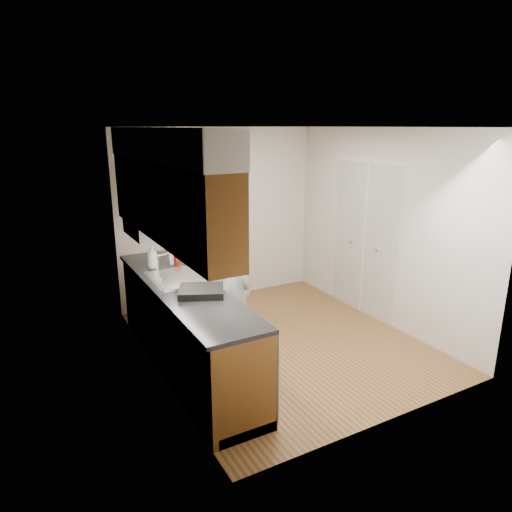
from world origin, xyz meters
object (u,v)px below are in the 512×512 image
Objects in this scene: person at (232,273)px; soda_can at (177,260)px; soap_bottle_b at (173,256)px; dish_rack at (201,291)px; soap_bottle_a at (152,256)px.

person is 0.68m from soda_can.
soap_bottle_b reaches higher than dish_rack.
dish_rack is at bearing 121.20° from person.
soda_can is 0.29× the size of dish_rack.
soda_can is (0.28, -0.03, -0.09)m from soap_bottle_a.
person is 0.76m from soap_bottle_b.
soap_bottle_a is 0.27m from soap_bottle_b.
person reaches higher than soap_bottle_b.
soda_can is at bearing 33.73° from person.
person is at bearing -44.12° from soda_can.
dish_rack is (0.16, -1.06, -0.11)m from soap_bottle_a.
soap_bottle_a is (-0.76, 0.50, 0.19)m from person.
soap_bottle_a is 0.29m from soda_can.
soap_bottle_b is at bearing 104.12° from soda_can.
soda_can is at bearing 107.77° from dish_rack.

